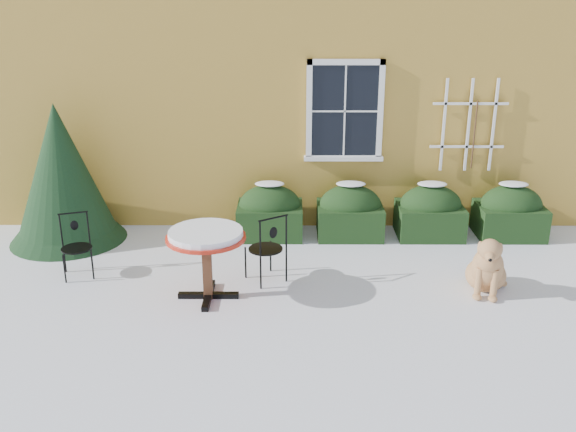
{
  "coord_description": "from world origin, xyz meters",
  "views": [
    {
      "loc": [
        0.03,
        -7.25,
        3.9
      ],
      "look_at": [
        0.0,
        1.0,
        0.9
      ],
      "focal_mm": 40.0,
      "sensor_mm": 36.0,
      "label": 1
    }
  ],
  "objects_px": {
    "evergreen_shrub": "(63,187)",
    "dog": "(487,269)",
    "bistro_table": "(206,242)",
    "patio_chair_far": "(76,245)",
    "patio_chair_near": "(267,248)"
  },
  "relations": [
    {
      "from": "bistro_table",
      "to": "patio_chair_far",
      "type": "xyz_separation_m",
      "value": [
        -1.92,
        0.71,
        -0.35
      ]
    },
    {
      "from": "patio_chair_near",
      "to": "evergreen_shrub",
      "type": "bearing_deg",
      "value": -58.58
    },
    {
      "from": "evergreen_shrub",
      "to": "patio_chair_near",
      "type": "height_order",
      "value": "evergreen_shrub"
    },
    {
      "from": "evergreen_shrub",
      "to": "bistro_table",
      "type": "relative_size",
      "value": 2.16
    },
    {
      "from": "dog",
      "to": "patio_chair_far",
      "type": "bearing_deg",
      "value": -170.45
    },
    {
      "from": "evergreen_shrub",
      "to": "patio_chair_far",
      "type": "xyz_separation_m",
      "value": [
        0.58,
        -1.33,
        -0.44
      ]
    },
    {
      "from": "dog",
      "to": "evergreen_shrub",
      "type": "bearing_deg",
      "value": 178.21
    },
    {
      "from": "evergreen_shrub",
      "to": "patio_chair_far",
      "type": "bearing_deg",
      "value": -66.56
    },
    {
      "from": "bistro_table",
      "to": "patio_chair_far",
      "type": "relative_size",
      "value": 1.15
    },
    {
      "from": "bistro_table",
      "to": "dog",
      "type": "height_order",
      "value": "bistro_table"
    },
    {
      "from": "evergreen_shrub",
      "to": "bistro_table",
      "type": "height_order",
      "value": "evergreen_shrub"
    },
    {
      "from": "evergreen_shrub",
      "to": "patio_chair_far",
      "type": "height_order",
      "value": "evergreen_shrub"
    },
    {
      "from": "patio_chair_near",
      "to": "patio_chair_far",
      "type": "relative_size",
      "value": 1.11
    },
    {
      "from": "patio_chair_far",
      "to": "evergreen_shrub",
      "type": "bearing_deg",
      "value": 95.31
    },
    {
      "from": "evergreen_shrub",
      "to": "dog",
      "type": "height_order",
      "value": "evergreen_shrub"
    }
  ]
}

